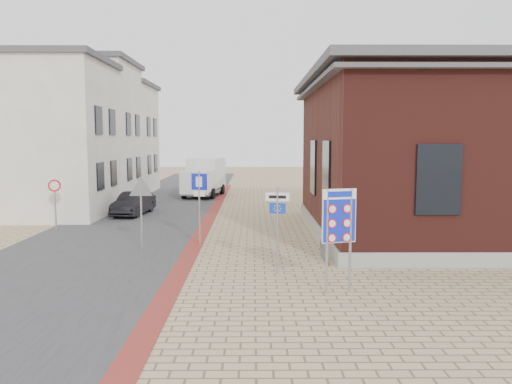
# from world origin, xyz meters

# --- Properties ---
(ground) EXTENTS (120.00, 120.00, 0.00)m
(ground) POSITION_xyz_m (0.00, 0.00, 0.00)
(ground) COLOR tan
(ground) RESTS_ON ground
(road_strip) EXTENTS (7.00, 60.00, 0.02)m
(road_strip) POSITION_xyz_m (-5.50, 15.00, 0.01)
(road_strip) COLOR #38383A
(road_strip) RESTS_ON ground
(curb_strip) EXTENTS (0.60, 40.00, 0.02)m
(curb_strip) POSITION_xyz_m (-2.00, 10.00, 0.01)
(curb_strip) COLOR maroon
(curb_strip) RESTS_ON ground
(brick_building) EXTENTS (13.00, 13.00, 6.80)m
(brick_building) POSITION_xyz_m (8.99, 7.00, 3.49)
(brick_building) COLOR gray
(brick_building) RESTS_ON ground
(townhouse_near) EXTENTS (7.40, 6.40, 8.30)m
(townhouse_near) POSITION_xyz_m (-10.99, 12.00, 4.17)
(townhouse_near) COLOR beige
(townhouse_near) RESTS_ON ground
(townhouse_mid) EXTENTS (7.40, 6.40, 9.10)m
(townhouse_mid) POSITION_xyz_m (-10.99, 18.00, 4.57)
(townhouse_mid) COLOR beige
(townhouse_mid) RESTS_ON ground
(townhouse_far) EXTENTS (7.40, 6.40, 8.30)m
(townhouse_far) POSITION_xyz_m (-10.99, 24.00, 4.17)
(townhouse_far) COLOR beige
(townhouse_far) RESTS_ON ground
(bike_rack) EXTENTS (0.08, 1.80, 0.60)m
(bike_rack) POSITION_xyz_m (2.65, 2.20, 0.26)
(bike_rack) COLOR slate
(bike_rack) RESTS_ON ground
(sedan) EXTENTS (1.74, 3.87, 1.23)m
(sedan) POSITION_xyz_m (-6.19, 12.24, 0.62)
(sedan) COLOR black
(sedan) RESTS_ON ground
(box_truck) EXTENTS (2.83, 5.41, 2.70)m
(box_truck) POSITION_xyz_m (-3.23, 21.13, 1.39)
(box_truck) COLOR slate
(box_truck) RESTS_ON ground
(border_sign) EXTENTS (0.93, 0.28, 2.77)m
(border_sign) POSITION_xyz_m (2.50, -1.50, 1.99)
(border_sign) COLOR gray
(border_sign) RESTS_ON ground
(essen_sign) EXTENTS (0.71, 0.17, 2.63)m
(essen_sign) POSITION_xyz_m (0.98, 0.30, 1.76)
(essen_sign) COLOR gray
(essen_sign) RESTS_ON ground
(parking_sign) EXTENTS (0.61, 0.21, 2.84)m
(parking_sign) POSITION_xyz_m (-1.80, 4.50, 1.97)
(parking_sign) COLOR gray
(parking_sign) RESTS_ON ground
(yield_sign) EXTENTS (0.95, 0.12, 2.68)m
(yield_sign) POSITION_xyz_m (-3.80, 3.50, 2.05)
(yield_sign) COLOR gray
(yield_sign) RESTS_ON ground
(speed_sign) EXTENTS (0.51, 0.22, 2.29)m
(speed_sign) POSITION_xyz_m (-8.50, 7.51, 1.53)
(speed_sign) COLOR gray
(speed_sign) RESTS_ON ground
(bollard) EXTENTS (0.12, 0.12, 1.11)m
(bollard) POSITION_xyz_m (-1.80, 4.60, 0.55)
(bollard) COLOR #F04B0C
(bollard) RESTS_ON ground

